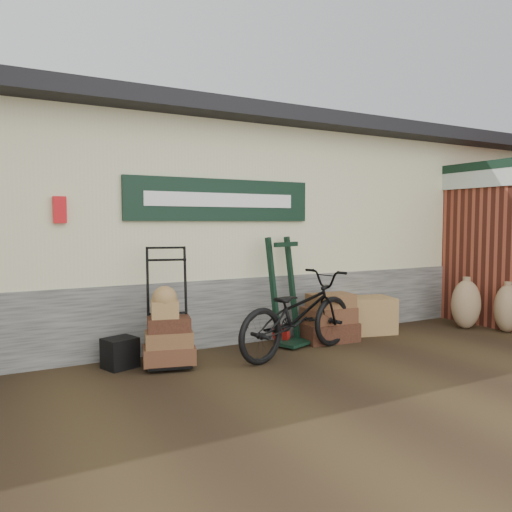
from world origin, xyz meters
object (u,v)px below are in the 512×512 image
at_px(bicycle, 298,309).
at_px(porter_trolley, 168,305).
at_px(green_barrow, 286,292).
at_px(wicker_hamper, 365,315).
at_px(black_trunk, 120,353).
at_px(suitcase_stack, 329,317).

bearing_deg(bicycle, porter_trolley, 63.57).
distance_m(green_barrow, bicycle, 0.53).
distance_m(wicker_hamper, black_trunk, 3.67).
distance_m(porter_trolley, black_trunk, 0.76).
bearing_deg(green_barrow, suitcase_stack, -29.06).
height_order(porter_trolley, black_trunk, porter_trolley).
height_order(green_barrow, bicycle, green_barrow).
relative_size(suitcase_stack, wicker_hamper, 0.92).
bearing_deg(porter_trolley, bicycle, 2.20).
height_order(suitcase_stack, bicycle, bicycle).
xyz_separation_m(porter_trolley, suitcase_stack, (2.35, 0.04, -0.36)).
xyz_separation_m(porter_trolley, bicycle, (1.58, -0.35, -0.13)).
bearing_deg(bicycle, green_barrow, -28.51).
xyz_separation_m(green_barrow, wicker_hamper, (1.43, 0.06, -0.46)).
relative_size(porter_trolley, suitcase_stack, 1.84).
distance_m(porter_trolley, suitcase_stack, 2.38).
bearing_deg(bicycle, wicker_hamper, -84.84).
bearing_deg(green_barrow, wicker_hamper, -17.75).
height_order(porter_trolley, bicycle, porter_trolley).
relative_size(porter_trolley, black_trunk, 4.06).
distance_m(porter_trolley, wicker_hamper, 3.18).
xyz_separation_m(suitcase_stack, black_trunk, (-2.87, 0.10, -0.16)).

